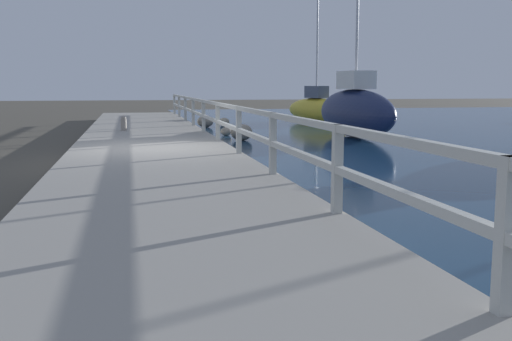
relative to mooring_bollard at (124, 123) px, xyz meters
name	(u,v)px	position (x,y,z in m)	size (l,w,h in m)	color
ground_plane	(153,163)	(0.66, -5.41, -0.57)	(120.00, 120.00, 0.00)	#4C473D
dock_walkway	(153,155)	(0.66, -5.41, -0.40)	(3.56, 36.00, 0.34)	#9E998E
railing	(227,117)	(2.34, -5.41, 0.42)	(0.10, 32.50, 0.95)	beige
boulder_water_edge	(242,132)	(3.60, -0.41, -0.31)	(0.69, 0.62, 0.51)	gray
boulder_mid_strip	(226,131)	(3.41, 1.46, -0.42)	(0.40, 0.36, 0.30)	gray
boulder_downstream	(205,121)	(3.23, 5.80, -0.32)	(0.66, 0.60, 0.50)	gray
boulder_far_strip	(224,122)	(4.12, 6.48, -0.39)	(0.47, 0.42, 0.35)	gray
mooring_bollard	(124,123)	(0.00, 0.00, 0.00)	(0.18, 0.18, 0.46)	gray
sailboat_yellow	(316,108)	(8.76, 8.17, 0.12)	(2.32, 4.18, 8.00)	gold
sailboat_navy	(355,111)	(7.49, -0.05, 0.31)	(1.53, 5.18, 5.52)	#192347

